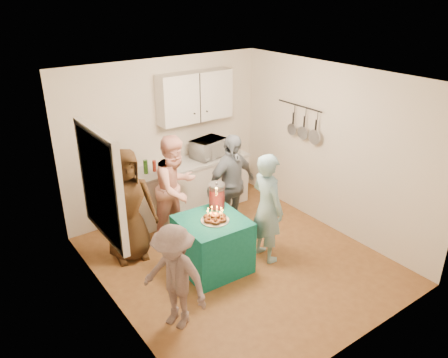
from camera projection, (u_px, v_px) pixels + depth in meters
floor at (238, 260)px, 6.27m from camera, size 4.00×4.00×0.00m
ceiling at (241, 78)px, 5.21m from camera, size 4.00×4.00×0.00m
back_wall at (166, 138)px, 7.22m from camera, size 3.60×3.60×0.00m
left_wall at (110, 216)px, 4.78m from camera, size 4.00×4.00×0.00m
right_wall at (332, 150)px, 6.70m from camera, size 4.00×4.00×0.00m
window_night at (99, 185)px, 4.91m from camera, size 0.04×1.00×1.20m
counter at (187, 189)px, 7.46m from camera, size 2.20×0.58×0.86m
countertop at (186, 164)px, 7.28m from camera, size 2.24×0.62×0.05m
upper_cabinet at (195, 97)px, 7.11m from camera, size 1.30×0.30×0.80m
pot_rack at (297, 121)px, 7.05m from camera, size 0.12×1.00×0.60m
microwave at (209, 148)px, 7.44m from camera, size 0.65×0.51×0.32m
party_table at (213, 244)px, 5.96m from camera, size 0.88×0.88×0.76m
donut_cake at (215, 215)px, 5.74m from camera, size 0.38×0.38×0.18m
punch_jar at (217, 196)px, 6.06m from camera, size 0.22×0.22×0.34m
man_birthday at (267, 208)px, 6.04m from camera, size 0.40×0.60×1.59m
woman_back_left at (127, 206)px, 6.03m from camera, size 0.89×0.66×1.65m
woman_back_center at (176, 188)px, 6.55m from camera, size 0.95×0.84×1.65m
woman_back_right at (231, 185)px, 6.69m from camera, size 0.99×0.51×1.61m
child_near_left at (175, 278)px, 4.84m from camera, size 0.78×0.96×1.30m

